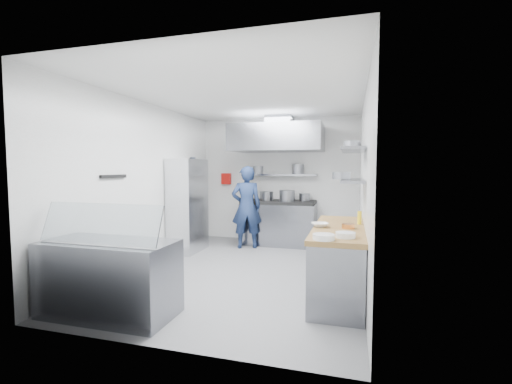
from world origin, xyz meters
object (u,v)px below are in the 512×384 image
(chef, at_px, (246,207))
(wire_rack, at_px, (188,205))
(display_case, at_px, (110,278))
(gas_range, at_px, (279,224))

(chef, xyz_separation_m, wire_rack, (-1.05, -0.58, 0.07))
(wire_rack, xyz_separation_m, display_case, (0.53, -2.99, -0.50))
(display_case, bearing_deg, chef, 81.67)
(wire_rack, height_order, display_case, wire_rack)
(chef, distance_m, wire_rack, 1.20)
(gas_range, xyz_separation_m, display_case, (-1.10, -4.10, -0.03))
(gas_range, bearing_deg, wire_rack, -145.75)
(gas_range, relative_size, display_case, 1.07)
(chef, height_order, display_case, chef)
(gas_range, height_order, chef, chef)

